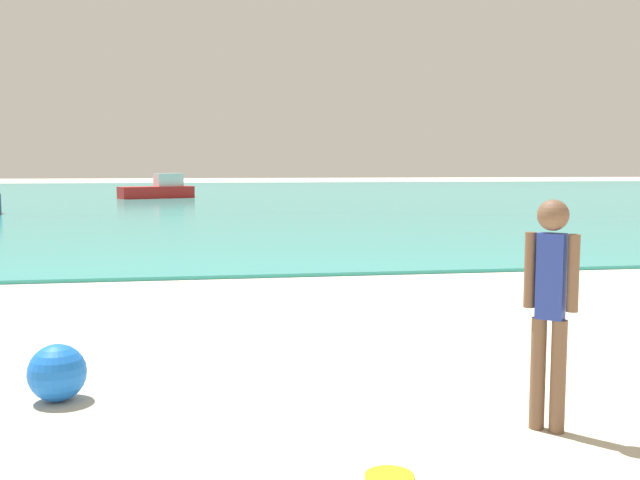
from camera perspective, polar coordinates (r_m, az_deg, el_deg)
name	(u,v)px	position (r m, az deg, el deg)	size (l,w,h in m)	color
water	(217,196)	(41.42, -8.02, 3.40)	(160.00, 60.00, 0.06)	teal
person_standing	(550,301)	(5.07, 17.45, -4.52)	(0.28, 0.26, 1.55)	brown
frisbee	(389,477)	(4.38, 5.41, -17.86)	(0.28, 0.28, 0.03)	yellow
boat_far	(159,190)	(38.71, -12.40, 3.85)	(3.90, 2.54, 1.27)	red
beach_ball	(57,373)	(5.93, -19.73, -9.68)	(0.43, 0.43, 0.43)	blue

